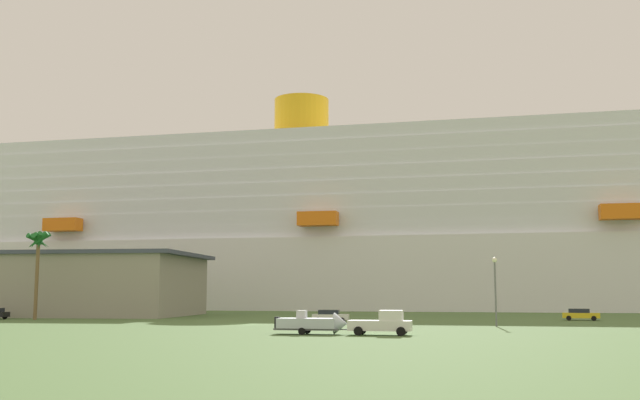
% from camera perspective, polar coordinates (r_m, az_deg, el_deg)
% --- Properties ---
extents(ground_plane, '(600.00, 600.00, 0.00)m').
position_cam_1_polar(ground_plane, '(116.91, -1.42, -9.09)').
color(ground_plane, '#4C6B38').
extents(cruise_ship, '(291.77, 42.19, 57.87)m').
position_cam_1_polar(cruise_ship, '(160.39, 11.89, -2.80)').
color(cruise_ship, white).
rests_on(cruise_ship, ground_plane).
extents(pickup_truck, '(5.61, 2.31, 2.20)m').
position_cam_1_polar(pickup_truck, '(65.91, 4.94, -9.61)').
color(pickup_truck, white).
rests_on(pickup_truck, ground_plane).
extents(small_boat_on_trailer, '(7.54, 2.38, 2.15)m').
position_cam_1_polar(small_boat_on_trailer, '(66.99, -0.36, -9.66)').
color(small_boat_on_trailer, '#595960').
rests_on(small_boat_on_trailer, ground_plane).
extents(palm_tree, '(3.43, 3.64, 12.34)m').
position_cam_1_polar(palm_tree, '(109.34, -21.20, -3.41)').
color(palm_tree, brown).
rests_on(palm_tree, ground_plane).
extents(street_lamp, '(0.56, 0.56, 7.67)m').
position_cam_1_polar(street_lamp, '(84.20, 13.56, -6.20)').
color(street_lamp, slate).
rests_on(street_lamp, ground_plane).
extents(parked_car_white_van, '(4.70, 2.30, 1.58)m').
position_cam_1_polar(parked_car_white_van, '(92.74, 0.81, -9.06)').
color(parked_car_white_van, white).
rests_on(parked_car_white_van, ground_plane).
extents(parked_car_yellow_taxi, '(4.96, 2.52, 1.58)m').
position_cam_1_polar(parked_car_yellow_taxi, '(105.24, 19.73, -8.43)').
color(parked_car_yellow_taxi, yellow).
rests_on(parked_car_yellow_taxi, ground_plane).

